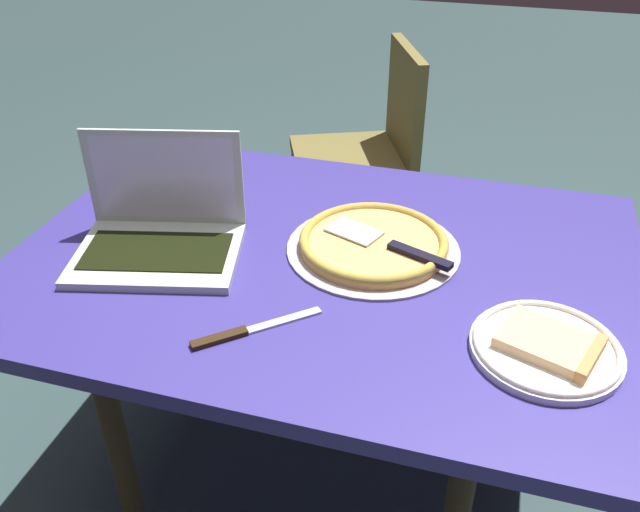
{
  "coord_description": "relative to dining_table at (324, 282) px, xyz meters",
  "views": [
    {
      "loc": [
        -0.32,
        1.12,
        1.49
      ],
      "look_at": [
        -0.0,
        0.04,
        0.76
      ],
      "focal_mm": 36.99,
      "sensor_mm": 36.0,
      "label": 1
    }
  ],
  "objects": [
    {
      "name": "laptop",
      "position": [
        0.34,
        0.07,
        0.11
      ],
      "size": [
        0.39,
        0.33,
        0.24
      ],
      "color": "#B4C1B4",
      "rests_on": "dining_table"
    },
    {
      "name": "ground_plane",
      "position": [
        0.0,
        0.0,
        -0.67
      ],
      "size": [
        12.0,
        12.0,
        0.0
      ],
      "primitive_type": "plane",
      "color": "#2D4243"
    },
    {
      "name": "pizza_plate",
      "position": [
        -0.45,
        0.19,
        0.08
      ],
      "size": [
        0.26,
        0.26,
        0.04
      ],
      "color": "white",
      "rests_on": "dining_table"
    },
    {
      "name": "chair_far",
      "position": [
        0.14,
        -1.1,
        -0.16
      ],
      "size": [
        0.55,
        0.55,
        0.86
      ],
      "color": "brown",
      "rests_on": "ground_plane"
    },
    {
      "name": "pizza_tray",
      "position": [
        -0.09,
        -0.05,
        0.08
      ],
      "size": [
        0.37,
        0.37,
        0.04
      ],
      "color": "#A69FA7",
      "rests_on": "dining_table"
    },
    {
      "name": "dining_table",
      "position": [
        0.0,
        0.0,
        0.0
      ],
      "size": [
        1.3,
        0.93,
        0.73
      ],
      "color": "navy",
      "rests_on": "ground_plane"
    },
    {
      "name": "table_knife",
      "position": [
        0.07,
        0.28,
        0.07
      ],
      "size": [
        0.2,
        0.18,
        0.01
      ],
      "color": "#B4BAC3",
      "rests_on": "dining_table"
    }
  ]
}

